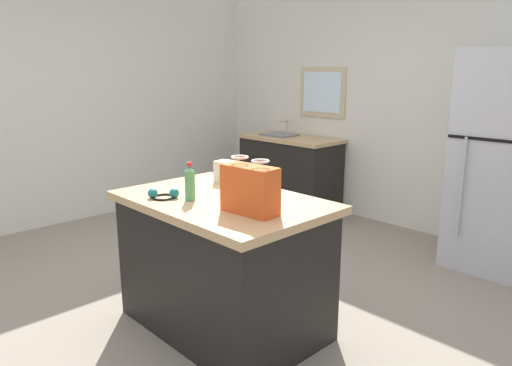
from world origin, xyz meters
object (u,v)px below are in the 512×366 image
(kitchen_island, at_px, (223,263))
(refrigerator, at_px, (507,162))
(bottle, at_px, (190,183))
(shopping_bag, at_px, (250,189))
(small_box, at_px, (227,172))
(ear_defenders, at_px, (164,195))

(kitchen_island, height_order, refrigerator, refrigerator)
(refrigerator, height_order, bottle, refrigerator)
(shopping_bag, bearing_deg, bottle, -169.33)
(kitchen_island, bearing_deg, refrigerator, 69.47)
(shopping_bag, xyz_separation_m, small_box, (-0.66, 0.39, -0.06))
(bottle, distance_m, ear_defenders, 0.21)
(kitchen_island, bearing_deg, shopping_bag, -14.45)
(ear_defenders, bearing_deg, shopping_bag, 15.97)
(small_box, xyz_separation_m, ear_defenders, (0.04, -0.57, -0.06))
(kitchen_island, height_order, shopping_bag, shopping_bag)
(bottle, bearing_deg, shopping_bag, 10.67)
(small_box, height_order, ear_defenders, small_box)
(kitchen_island, relative_size, ear_defenders, 6.46)
(kitchen_island, distance_m, ear_defenders, 0.60)
(ear_defenders, bearing_deg, small_box, 93.86)
(ear_defenders, bearing_deg, refrigerator, 66.54)
(shopping_bag, height_order, small_box, shopping_bag)
(kitchen_island, xyz_separation_m, refrigerator, (0.89, 2.39, 0.48))
(kitchen_island, distance_m, shopping_bag, 0.69)
(bottle, relative_size, ear_defenders, 1.15)
(shopping_bag, relative_size, bottle, 1.42)
(bottle, height_order, ear_defenders, bottle)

